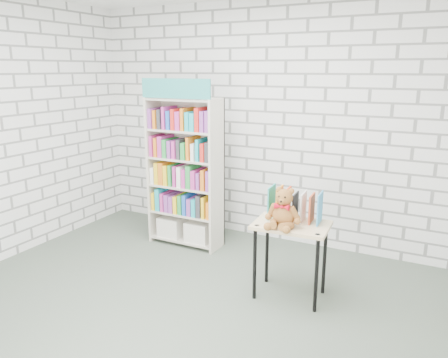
% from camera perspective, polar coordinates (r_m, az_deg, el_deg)
% --- Properties ---
extents(ground, '(4.50, 4.50, 0.00)m').
position_cam_1_polar(ground, '(3.96, -6.52, -16.80)').
color(ground, '#465245').
rests_on(ground, ground).
extents(room_shell, '(4.52, 4.02, 2.81)m').
position_cam_1_polar(room_shell, '(3.40, -7.37, 9.90)').
color(room_shell, silver).
rests_on(room_shell, ground).
extents(bookshelf, '(0.86, 0.33, 1.93)m').
position_cam_1_polar(bookshelf, '(5.06, -5.08, 0.99)').
color(bookshelf, beige).
rests_on(bookshelf, ground).
extents(display_table, '(0.68, 0.49, 0.70)m').
position_cam_1_polar(display_table, '(3.96, 8.76, -7.11)').
color(display_table, '#D3B47F').
rests_on(display_table, ground).
extents(table_books, '(0.47, 0.23, 0.27)m').
position_cam_1_polar(table_books, '(3.98, 9.29, -3.45)').
color(table_books, teal).
rests_on(table_books, display_table).
extents(teddy_bear, '(0.32, 0.29, 0.35)m').
position_cam_1_polar(teddy_bear, '(3.80, 7.75, -4.20)').
color(teddy_bear, brown).
rests_on(teddy_bear, display_table).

